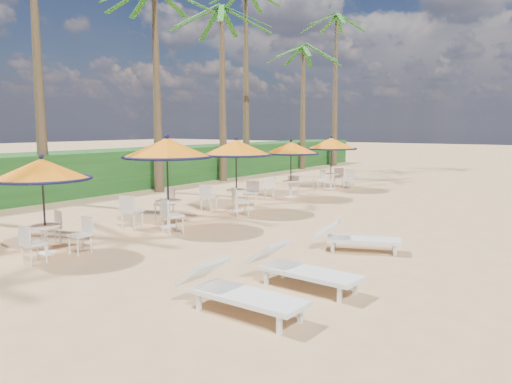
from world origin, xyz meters
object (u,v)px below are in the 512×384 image
(station_1, at_px, (165,159))
(lounger_near, at_px, (236,290))
(lounger_far, at_px, (355,237))
(station_0, at_px, (44,181))
(lounger_mid, at_px, (299,267))
(station_4, at_px, (332,150))
(station_2, at_px, (236,157))
(station_3, at_px, (290,153))

(station_1, height_order, lounger_near, station_1)
(lounger_far, bearing_deg, station_0, -164.94)
(lounger_near, bearing_deg, lounger_far, 93.12)
(lounger_mid, bearing_deg, lounger_far, 98.57)
(station_4, bearing_deg, lounger_mid, -66.23)
(station_0, height_order, lounger_mid, station_0)
(station_4, bearing_deg, station_1, -89.80)
(station_2, distance_m, lounger_far, 6.48)
(station_4, xyz_separation_m, lounger_near, (5.70, -14.97, -1.44))
(station_0, height_order, station_4, station_4)
(station_0, distance_m, lounger_near, 5.88)
(station_1, xyz_separation_m, lounger_mid, (5.83, -2.56, -1.59))
(station_1, bearing_deg, station_2, 90.13)
(station_1, relative_size, lounger_mid, 1.22)
(station_0, relative_size, station_3, 0.96)
(station_4, height_order, lounger_far, station_4)
(lounger_far, bearing_deg, station_2, 131.21)
(station_1, distance_m, station_3, 7.24)
(lounger_near, distance_m, lounger_far, 4.67)
(station_0, relative_size, lounger_far, 1.11)
(station_3, bearing_deg, lounger_far, -49.53)
(station_1, height_order, station_2, station_1)
(station_1, bearing_deg, station_3, 91.51)
(lounger_mid, bearing_deg, lounger_near, -91.68)
(station_0, height_order, station_2, station_2)
(station_4, bearing_deg, lounger_near, -69.17)
(station_1, bearing_deg, lounger_mid, -23.69)
(station_4, xyz_separation_m, lounger_far, (5.63, -10.31, -1.48))
(station_2, relative_size, station_4, 1.04)
(station_1, relative_size, lounger_near, 1.21)
(station_2, relative_size, lounger_mid, 1.18)
(station_4, bearing_deg, lounger_far, -61.35)
(station_0, relative_size, lounger_mid, 1.03)
(station_3, height_order, lounger_near, station_3)
(station_1, xyz_separation_m, station_4, (-0.04, 10.76, -0.15))
(station_3, height_order, station_4, station_4)
(lounger_near, bearing_deg, station_3, 119.36)
(station_4, distance_m, lounger_mid, 14.62)
(station_1, relative_size, lounger_far, 1.31)
(station_2, bearing_deg, station_4, 90.23)
(lounger_mid, bearing_deg, station_1, 160.41)
(station_0, xyz_separation_m, station_2, (0.04, 7.08, 0.20))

